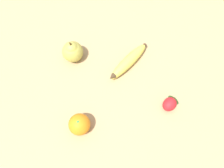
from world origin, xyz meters
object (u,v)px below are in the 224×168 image
at_px(banana, 128,62).
at_px(strawberry, 170,103).
at_px(orange, 79,124).
at_px(pear, 72,51).

distance_m(banana, strawberry, 0.21).
relative_size(banana, strawberry, 2.44).
bearing_deg(banana, orange, 7.52).
xyz_separation_m(banana, strawberry, (0.18, 0.10, 0.00)).
bearing_deg(orange, strawberry, 94.58).
bearing_deg(banana, strawberry, 82.26).
height_order(orange, strawberry, orange).
distance_m(orange, strawberry, 0.30).
bearing_deg(pear, banana, 72.10).
relative_size(banana, orange, 2.54).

